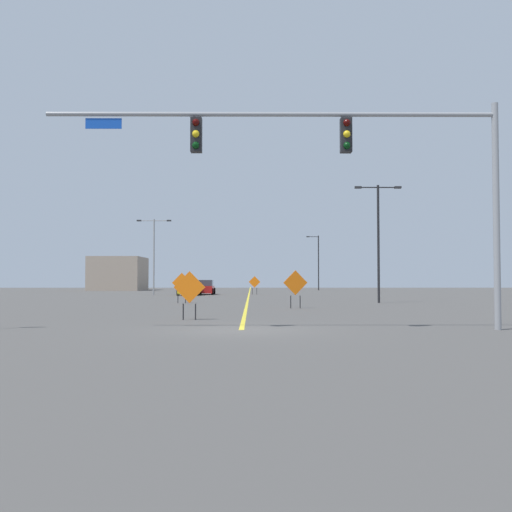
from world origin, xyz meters
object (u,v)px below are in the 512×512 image
(construction_sign_right_shoulder, at_px, (255,283))
(street_lamp_mid_left, at_px, (318,260))
(car_red_distant, at_px, (205,288))
(street_lamp_far_right, at_px, (154,250))
(street_lamp_far_left, at_px, (378,233))
(construction_sign_median_near, at_px, (182,284))
(construction_sign_median_far, at_px, (189,290))
(construction_sign_right_lane, at_px, (295,284))
(car_yellow_passing, at_px, (190,288))
(traffic_signal_assembly, at_px, (343,155))

(construction_sign_right_shoulder, bearing_deg, street_lamp_mid_left, 69.59)
(construction_sign_right_shoulder, relative_size, car_red_distant, 0.45)
(street_lamp_far_right, height_order, construction_sign_right_shoulder, street_lamp_far_right)
(street_lamp_far_left, relative_size, construction_sign_median_near, 3.94)
(street_lamp_far_left, relative_size, construction_sign_median_far, 4.20)
(street_lamp_far_left, height_order, construction_sign_median_near, street_lamp_far_left)
(street_lamp_far_right, distance_m, street_lamp_mid_left, 32.81)
(street_lamp_mid_left, relative_size, construction_sign_median_far, 4.25)
(street_lamp_mid_left, height_order, construction_sign_median_far, street_lamp_mid_left)
(construction_sign_right_lane, bearing_deg, car_red_distant, 103.39)
(street_lamp_far_right, bearing_deg, construction_sign_median_far, -78.82)
(construction_sign_right_shoulder, xyz_separation_m, car_yellow_passing, (-6.27, -3.79, -0.49))
(traffic_signal_assembly, relative_size, construction_sign_right_shoulder, 7.36)
(construction_sign_median_near, distance_m, car_red_distant, 22.77)
(traffic_signal_assembly, xyz_separation_m, construction_sign_right_lane, (-0.46, 13.90, -4.06))
(street_lamp_far_left, xyz_separation_m, car_yellow_passing, (-14.28, 19.00, -3.87))
(street_lamp_far_right, xyz_separation_m, construction_sign_right_shoulder, (9.98, 2.19, -3.31))
(traffic_signal_assembly, distance_m, street_lamp_far_right, 43.77)
(traffic_signal_assembly, height_order, street_lamp_far_right, street_lamp_far_right)
(construction_sign_right_shoulder, distance_m, construction_sign_median_near, 23.67)
(car_red_distant, bearing_deg, construction_sign_right_lane, -76.61)
(street_lamp_far_right, xyz_separation_m, street_lamp_far_left, (18.00, -20.59, 0.08))
(construction_sign_right_lane, xyz_separation_m, construction_sign_median_near, (-6.83, 7.06, -0.04))
(construction_sign_median_far, height_order, car_yellow_passing, construction_sign_median_far)
(construction_sign_right_shoulder, height_order, construction_sign_median_near, construction_sign_median_near)
(street_lamp_far_right, height_order, car_yellow_passing, street_lamp_far_right)
(construction_sign_right_shoulder, height_order, car_yellow_passing, construction_sign_right_shoulder)
(street_lamp_far_left, distance_m, construction_sign_right_shoulder, 24.39)
(street_lamp_mid_left, relative_size, construction_sign_right_lane, 3.87)
(street_lamp_mid_left, xyz_separation_m, construction_sign_right_shoulder, (-9.11, -24.49, -3.13))
(traffic_signal_assembly, xyz_separation_m, street_lamp_far_left, (5.51, 21.35, -0.76))
(street_lamp_mid_left, height_order, street_lamp_far_left, street_lamp_mid_left)
(construction_sign_right_lane, height_order, construction_sign_median_far, construction_sign_right_lane)
(car_yellow_passing, bearing_deg, construction_sign_median_near, -85.64)
(street_lamp_mid_left, relative_size, construction_sign_right_shoulder, 4.16)
(construction_sign_median_near, bearing_deg, car_yellow_passing, 94.36)
(construction_sign_median_far, bearing_deg, car_yellow_passing, 95.84)
(car_red_distant, bearing_deg, street_lamp_far_left, -59.70)
(street_lamp_far_right, distance_m, construction_sign_median_far, 38.14)
(construction_sign_right_lane, relative_size, construction_sign_median_near, 1.03)
(street_lamp_far_right, xyz_separation_m, car_yellow_passing, (3.72, -1.60, -3.80))
(construction_sign_right_lane, relative_size, construction_sign_right_shoulder, 1.07)
(car_yellow_passing, bearing_deg, construction_sign_right_lane, -72.56)
(street_lamp_far_right, relative_size, construction_sign_median_far, 4.09)
(traffic_signal_assembly, distance_m, car_yellow_passing, 41.55)
(construction_sign_right_lane, distance_m, construction_sign_right_shoulder, 30.31)
(traffic_signal_assembly, height_order, construction_sign_right_shoulder, traffic_signal_assembly)
(construction_sign_right_lane, distance_m, construction_sign_median_far, 10.34)
(street_lamp_far_left, height_order, construction_sign_right_shoulder, street_lamp_far_left)
(street_lamp_far_right, bearing_deg, traffic_signal_assembly, -73.42)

